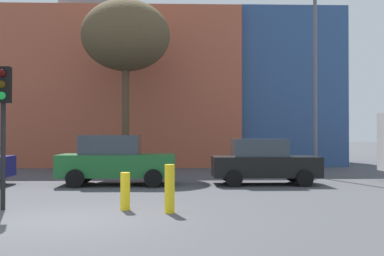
{
  "coord_description": "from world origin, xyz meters",
  "views": [
    {
      "loc": [
        2.5,
        -10.5,
        1.89
      ],
      "look_at": [
        3.14,
        9.49,
        2.14
      ],
      "focal_mm": 44.51,
      "sensor_mm": 36.0,
      "label": 1
    }
  ],
  "objects_px": {
    "bare_tree_0": "(126,36)",
    "bollard_yellow_1": "(125,191)",
    "parked_car_3": "(263,162)",
    "bollard_yellow_0": "(170,189)",
    "parked_car_2": "(116,160)",
    "traffic_light_island": "(3,104)",
    "street_lamp": "(315,59)"
  },
  "relations": [
    {
      "from": "traffic_light_island",
      "to": "street_lamp",
      "type": "xyz_separation_m",
      "value": [
        10.35,
        8.49,
        2.52
      ]
    },
    {
      "from": "traffic_light_island",
      "to": "parked_car_3",
      "type": "bearing_deg",
      "value": 122.52
    },
    {
      "from": "bare_tree_0",
      "to": "street_lamp",
      "type": "relative_size",
      "value": 0.91
    },
    {
      "from": "parked_car_3",
      "to": "bollard_yellow_1",
      "type": "relative_size",
      "value": 4.23
    },
    {
      "from": "parked_car_3",
      "to": "bollard_yellow_1",
      "type": "height_order",
      "value": "parked_car_3"
    },
    {
      "from": "parked_car_2",
      "to": "bare_tree_0",
      "type": "bearing_deg",
      "value": 92.34
    },
    {
      "from": "traffic_light_island",
      "to": "bare_tree_0",
      "type": "bearing_deg",
      "value": 166.01
    },
    {
      "from": "bollard_yellow_0",
      "to": "street_lamp",
      "type": "bearing_deg",
      "value": 55.69
    },
    {
      "from": "bollard_yellow_1",
      "to": "bollard_yellow_0",
      "type": "bearing_deg",
      "value": -23.69
    },
    {
      "from": "bare_tree_0",
      "to": "street_lamp",
      "type": "xyz_separation_m",
      "value": [
        8.5,
        -2.63,
        -1.47
      ]
    },
    {
      "from": "parked_car_3",
      "to": "bare_tree_0",
      "type": "xyz_separation_m",
      "value": [
        -5.72,
        5.4,
        5.77
      ]
    },
    {
      "from": "parked_car_2",
      "to": "bare_tree_0",
      "type": "relative_size",
      "value": 0.51
    },
    {
      "from": "parked_car_2",
      "to": "bollard_yellow_1",
      "type": "distance_m",
      "value": 5.91
    },
    {
      "from": "parked_car_3",
      "to": "traffic_light_island",
      "type": "height_order",
      "value": "traffic_light_island"
    },
    {
      "from": "parked_car_2",
      "to": "street_lamp",
      "type": "height_order",
      "value": "street_lamp"
    },
    {
      "from": "parked_car_3",
      "to": "bollard_yellow_1",
      "type": "distance_m",
      "value": 7.37
    },
    {
      "from": "parked_car_3",
      "to": "bollard_yellow_1",
      "type": "xyz_separation_m",
      "value": [
        -4.52,
        -5.81,
        -0.38
      ]
    },
    {
      "from": "parked_car_3",
      "to": "traffic_light_island",
      "type": "distance_m",
      "value": 9.65
    },
    {
      "from": "bare_tree_0",
      "to": "bollard_yellow_1",
      "type": "xyz_separation_m",
      "value": [
        1.2,
        -11.22,
        -6.15
      ]
    },
    {
      "from": "parked_car_3",
      "to": "bollard_yellow_0",
      "type": "bearing_deg",
      "value": -118.4
    },
    {
      "from": "parked_car_3",
      "to": "traffic_light_island",
      "type": "relative_size",
      "value": 1.1
    },
    {
      "from": "parked_car_2",
      "to": "bare_tree_0",
      "type": "height_order",
      "value": "bare_tree_0"
    },
    {
      "from": "bollard_yellow_0",
      "to": "parked_car_2",
      "type": "bearing_deg",
      "value": 108.37
    },
    {
      "from": "parked_car_3",
      "to": "bollard_yellow_0",
      "type": "height_order",
      "value": "parked_car_3"
    },
    {
      "from": "parked_car_3",
      "to": "traffic_light_island",
      "type": "bearing_deg",
      "value": -142.92
    },
    {
      "from": "street_lamp",
      "to": "bollard_yellow_1",
      "type": "bearing_deg",
      "value": -130.38
    },
    {
      "from": "bare_tree_0",
      "to": "bollard_yellow_0",
      "type": "distance_m",
      "value": 13.37
    },
    {
      "from": "bare_tree_0",
      "to": "bollard_yellow_1",
      "type": "bearing_deg",
      "value": -83.89
    },
    {
      "from": "traffic_light_island",
      "to": "street_lamp",
      "type": "relative_size",
      "value": 0.39
    },
    {
      "from": "parked_car_2",
      "to": "traffic_light_island",
      "type": "distance_m",
      "value": 6.32
    },
    {
      "from": "parked_car_2",
      "to": "parked_car_3",
      "type": "height_order",
      "value": "parked_car_2"
    },
    {
      "from": "bollard_yellow_0",
      "to": "parked_car_3",
      "type": "bearing_deg",
      "value": 61.6
    }
  ]
}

